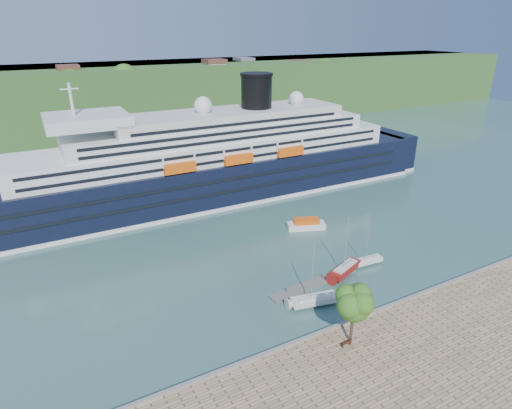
% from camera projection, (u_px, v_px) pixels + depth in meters
% --- Properties ---
extents(ground, '(400.00, 400.00, 0.00)m').
position_uv_depth(ground, '(365.00, 320.00, 59.72)').
color(ground, '#325A55').
rests_on(ground, ground).
extents(far_hillside, '(400.00, 50.00, 24.00)m').
position_uv_depth(far_hillside, '(123.00, 96.00, 172.82)').
color(far_hillside, '#396126').
rests_on(far_hillside, ground).
extents(quay_coping, '(220.00, 0.50, 0.30)m').
position_uv_depth(quay_coping, '(367.00, 314.00, 59.11)').
color(quay_coping, slate).
rests_on(quay_coping, promenade).
extents(cruise_ship, '(126.43, 19.46, 28.36)m').
position_uv_depth(cruise_ship, '(205.00, 140.00, 96.78)').
color(cruise_ship, black).
rests_on(cruise_ship, ground).
extents(park_bench, '(1.47, 0.62, 0.94)m').
position_uv_depth(park_bench, '(346.00, 343.00, 53.32)').
color(park_bench, '#452313').
rests_on(park_bench, promenade).
extents(promenade_tree, '(5.50, 5.50, 9.10)m').
position_uv_depth(promenade_tree, '(353.00, 312.00, 52.32)').
color(promenade_tree, '#31681B').
rests_on(promenade_tree, promenade).
extents(floating_pontoon, '(16.60, 3.45, 0.37)m').
position_uv_depth(floating_pontoon, '(314.00, 283.00, 68.03)').
color(floating_pontoon, slate).
rests_on(floating_pontoon, ground).
extents(sailboat_white_near, '(7.89, 3.69, 9.83)m').
position_uv_depth(sailboat_white_near, '(316.00, 277.00, 60.98)').
color(sailboat_white_near, silver).
rests_on(sailboat_white_near, ground).
extents(sailboat_red, '(8.04, 4.81, 10.05)m').
position_uv_depth(sailboat_red, '(347.00, 247.00, 68.88)').
color(sailboat_red, maroon).
rests_on(sailboat_red, ground).
extents(sailboat_white_far, '(6.24, 2.12, 7.93)m').
position_uv_depth(sailboat_white_far, '(369.00, 244.00, 72.13)').
color(sailboat_white_far, silver).
rests_on(sailboat_white_far, ground).
extents(tender_launch, '(8.14, 5.27, 2.13)m').
position_uv_depth(tender_launch, '(306.00, 224.00, 86.52)').
color(tender_launch, '#ED570D').
rests_on(tender_launch, ground).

